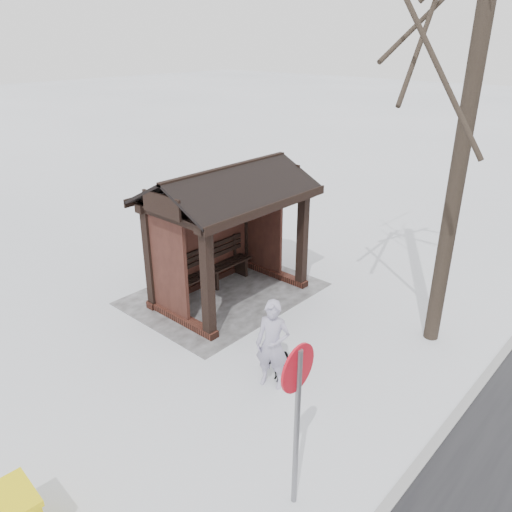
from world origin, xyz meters
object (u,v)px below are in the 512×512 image
(pedestrian, at_px, (273,345))
(road_sign, at_px, (297,394))
(bus_shelter, at_px, (223,207))
(dog, at_px, (278,362))

(pedestrian, relative_size, road_sign, 0.68)
(bus_shelter, distance_m, road_sign, 5.81)
(road_sign, bearing_deg, dog, -138.26)
(pedestrian, distance_m, road_sign, 2.55)
(pedestrian, height_order, road_sign, road_sign)
(road_sign, bearing_deg, bus_shelter, -128.48)
(pedestrian, bearing_deg, dog, 88.83)
(dog, height_order, road_sign, road_sign)
(pedestrian, bearing_deg, road_sign, -64.89)
(bus_shelter, relative_size, dog, 5.71)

